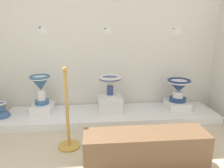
% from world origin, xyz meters
% --- Properties ---
extents(wall_back, '(4.04, 0.06, 3.13)m').
position_xyz_m(wall_back, '(1.92, 2.48, 1.56)').
color(wall_back, silver).
rests_on(wall_back, ground_plane).
extents(display_platform, '(3.42, 0.79, 0.12)m').
position_xyz_m(display_platform, '(1.92, 2.04, 0.06)').
color(display_platform, white).
rests_on(display_platform, ground_plane).
extents(plinth_block_slender_white, '(0.32, 0.38, 0.15)m').
position_xyz_m(plinth_block_slender_white, '(0.80, 2.11, 0.19)').
color(plinth_block_slender_white, white).
rests_on(plinth_block_slender_white, display_platform).
extents(antique_toilet_slender_white, '(0.32, 0.32, 0.47)m').
position_xyz_m(antique_toilet_slender_white, '(0.80, 2.11, 0.59)').
color(antique_toilet_slender_white, '#366390').
rests_on(antique_toilet_slender_white, plinth_block_slender_white).
extents(plinth_block_leftmost, '(0.39, 0.39, 0.24)m').
position_xyz_m(plinth_block_leftmost, '(1.90, 2.08, 0.24)').
color(plinth_block_leftmost, white).
rests_on(plinth_block_leftmost, display_platform).
extents(antique_toilet_leftmost, '(0.37, 0.37, 0.36)m').
position_xyz_m(antique_toilet_leftmost, '(1.90, 2.08, 0.62)').
color(antique_toilet_leftmost, white).
rests_on(antique_toilet_leftmost, plinth_block_leftmost).
extents(plinth_block_central_ornate, '(0.36, 0.39, 0.12)m').
position_xyz_m(plinth_block_central_ornate, '(3.07, 2.12, 0.18)').
color(plinth_block_central_ornate, white).
rests_on(plinth_block_central_ornate, display_platform).
extents(antique_toilet_central_ornate, '(0.39, 0.39, 0.38)m').
position_xyz_m(antique_toilet_central_ornate, '(3.07, 2.12, 0.49)').
color(antique_toilet_central_ornate, navy).
rests_on(antique_toilet_central_ornate, plinth_block_central_ornate).
extents(info_placard_first, '(0.14, 0.01, 0.12)m').
position_xyz_m(info_placard_first, '(0.83, 2.44, 1.43)').
color(info_placard_first, white).
extents(info_placard_second, '(0.11, 0.01, 0.11)m').
position_xyz_m(info_placard_second, '(1.89, 2.44, 1.42)').
color(info_placard_second, white).
extents(info_placard_third, '(0.14, 0.01, 0.13)m').
position_xyz_m(info_placard_third, '(3.09, 2.44, 1.41)').
color(info_placard_third, white).
extents(decorative_vase_companion, '(0.25, 0.25, 0.35)m').
position_xyz_m(decorative_vase_companion, '(0.20, 1.99, 0.15)').
color(decorative_vase_companion, white).
rests_on(decorative_vase_companion, ground_plane).
extents(stanchion_post_near_left, '(0.28, 0.28, 1.02)m').
position_xyz_m(stanchion_post_near_left, '(1.31, 1.21, 0.28)').
color(stanchion_post_near_left, gold).
rests_on(stanchion_post_near_left, ground_plane).
extents(museum_bench, '(1.30, 0.36, 0.40)m').
position_xyz_m(museum_bench, '(2.17, 0.74, 0.20)').
color(museum_bench, brown).
rests_on(museum_bench, ground_plane).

